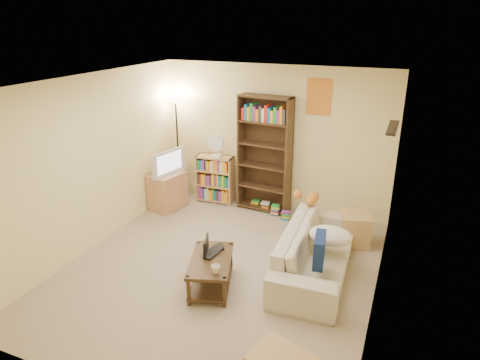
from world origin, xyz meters
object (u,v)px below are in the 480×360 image
at_px(mug, 216,269).
at_px(television, 166,162).
at_px(sofa, 316,251).
at_px(short_bookshelf, 215,179).
at_px(floor_lamp, 176,117).
at_px(side_table, 355,229).
at_px(desk_fan, 216,145).
at_px(laptop, 216,253).
at_px(tabby_cat, 310,197).
at_px(coffee_table, 211,269).
at_px(tall_bookshelf, 265,152).
at_px(tv_stand, 168,191).

relative_size(mug, television, 0.17).
relative_size(sofa, short_bookshelf, 2.49).
bearing_deg(short_bookshelf, floor_lamp, 177.20).
bearing_deg(sofa, side_table, -23.44).
relative_size(television, short_bookshelf, 0.87).
bearing_deg(desk_fan, television, -141.88).
xyz_separation_m(mug, short_bookshelf, (-1.31, 2.72, -0.01)).
height_order(laptop, floor_lamp, floor_lamp).
relative_size(tabby_cat, desk_fan, 1.13).
bearing_deg(sofa, coffee_table, 124.22).
distance_m(sofa, side_table, 1.02).
bearing_deg(television, floor_lamp, 22.55).
height_order(television, desk_fan, desk_fan).
bearing_deg(desk_fan, coffee_table, -66.22).
bearing_deg(sofa, floor_lamp, 59.26).
bearing_deg(tall_bookshelf, laptop, -80.50).
distance_m(sofa, tabby_cat, 0.95).
xyz_separation_m(sofa, coffee_table, (-1.14, -0.85, -0.06)).
xyz_separation_m(tabby_cat, tall_bookshelf, (-1.00, 0.80, 0.36)).
bearing_deg(mug, tv_stand, 132.67).
relative_size(tv_stand, desk_fan, 1.48).
bearing_deg(laptop, floor_lamp, 44.74).
relative_size(laptop, tall_bookshelf, 0.19).
xyz_separation_m(tv_stand, side_table, (3.27, -0.06, -0.08)).
relative_size(short_bookshelf, side_table, 1.81).
bearing_deg(television, mug, -124.35).
xyz_separation_m(coffee_table, television, (-1.77, 1.87, 0.61)).
relative_size(sofa, coffee_table, 2.15).
height_order(tv_stand, short_bookshelf, short_bookshelf).
bearing_deg(tall_bookshelf, television, -154.69).
bearing_deg(side_table, tv_stand, 178.90).
bearing_deg(coffee_table, tabby_cat, 45.28).
xyz_separation_m(short_bookshelf, side_table, (2.62, -0.66, -0.20)).
distance_m(coffee_table, tv_stand, 2.57).
height_order(floor_lamp, side_table, floor_lamp).
height_order(laptop, short_bookshelf, short_bookshelf).
bearing_deg(floor_lamp, television, -80.43).
distance_m(sofa, tall_bookshelf, 2.21).
relative_size(coffee_table, tv_stand, 1.56).
distance_m(television, floor_lamp, 0.89).
bearing_deg(sofa, short_bookshelf, 51.88).
bearing_deg(coffee_table, sofa, 18.56).
relative_size(tabby_cat, coffee_table, 0.49).
height_order(tall_bookshelf, side_table, tall_bookshelf).
height_order(coffee_table, laptop, laptop).
relative_size(sofa, tall_bookshelf, 1.08).
bearing_deg(desk_fan, mug, -64.81).
distance_m(tv_stand, television, 0.54).
distance_m(laptop, mug, 0.43).
height_order(tabby_cat, tv_stand, tabby_cat).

